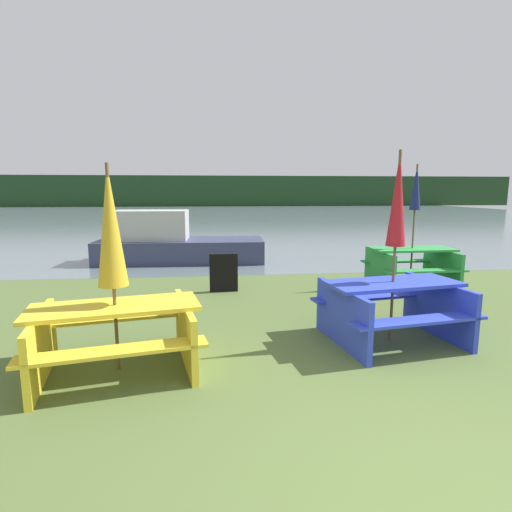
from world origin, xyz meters
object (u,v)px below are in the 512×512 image
Objects in this scene: picnic_table_yellow at (116,330)px; umbrella_navy at (416,190)px; umbrella_gold at (110,227)px; signboard at (224,273)px; boat at (173,243)px; picnic_table_blue at (392,305)px; umbrella_crimson at (398,201)px; picnic_table_green at (411,264)px.

picnic_table_yellow is 6.36m from umbrella_navy.
umbrella_gold reaches higher than signboard.
umbrella_navy is (5.12, 3.45, 1.53)m from picnic_table_yellow.
picnic_table_yellow is 0.44× the size of boat.
boat reaches higher than picnic_table_blue.
umbrella_navy is at bearing 1.27° from signboard.
picnic_table_yellow is at bearing -170.99° from picnic_table_blue.
umbrella_crimson reaches higher than signboard.
umbrella_navy reaches higher than umbrella_crimson.
umbrella_crimson is at bearing 9.01° from picnic_table_yellow.
umbrella_gold is at bearing -87.59° from boat.
picnic_table_green is 6.26m from boat.
umbrella_navy is at bearing 59.11° from picnic_table_blue.
umbrella_gold is 0.90× the size of umbrella_navy.
picnic_table_yellow is 3.68m from umbrella_crimson.
picnic_table_blue is at bearing 9.01° from picnic_table_yellow.
umbrella_crimson is 3.40m from umbrella_navy.
signboard is at bearing -178.73° from umbrella_navy.
umbrella_crimson reaches higher than picnic_table_blue.
umbrella_navy reaches higher than picnic_table_yellow.
signboard is at bearing 69.76° from umbrella_gold.
umbrella_gold is at bearing -170.99° from umbrella_crimson.
picnic_table_yellow is at bearing -87.59° from boat.
boat is at bearing 90.81° from umbrella_gold.
umbrella_navy reaches higher than umbrella_gold.
umbrella_gold reaches higher than picnic_table_yellow.
umbrella_gold is at bearing 0.00° from picnic_table_yellow.
picnic_table_green is 0.68× the size of umbrella_crimson.
umbrella_crimson reaches higher than boat.
umbrella_gold reaches higher than boat.
picnic_table_blue is 0.78× the size of umbrella_crimson.
picnic_table_green is 0.36× the size of boat.
umbrella_crimson is at bearing -120.89° from umbrella_navy.
picnic_table_blue is at bearing -53.03° from signboard.
picnic_table_green is 0.75× the size of umbrella_gold.
umbrella_crimson is (-1.75, -2.92, 1.36)m from picnic_table_green.
signboard is (1.24, 3.37, -0.07)m from picnic_table_yellow.
umbrella_crimson is 3.42m from umbrella_gold.
signboard is at bearing -67.73° from boat.
boat reaches higher than signboard.
umbrella_crimson is 3.83m from signboard.
picnic_table_yellow is 0.82× the size of umbrella_crimson.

